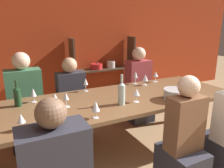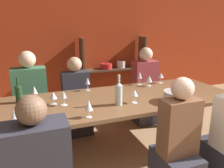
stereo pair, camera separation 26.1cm
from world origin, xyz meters
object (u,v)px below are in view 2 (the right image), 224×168
at_px(dining_table, 115,104).
at_px(person_far_c, 76,105).
at_px(wine_glass_white_a, 135,93).
at_px(shelf_unit, 115,78).
at_px(wine_glass_red_g, 140,76).
at_px(mixing_bowl, 176,96).
at_px(person_far_b, 144,94).
at_px(wine_glass_red_f, 149,79).
at_px(person_far_a, 32,108).
at_px(person_near_a, 177,155).
at_px(wine_glass_empty_b, 53,96).
at_px(wine_glass_red_b, 34,90).
at_px(wine_bottle_dark, 19,93).
at_px(wine_glass_red_e, 88,81).
at_px(wine_glass_red_c, 64,95).
at_px(wine_glass_red_a, 161,76).
at_px(wine_glass_empty_a, 36,116).
at_px(wine_glass_white_b, 14,115).
at_px(wine_glass_white_c, 89,106).
at_px(wine_bottle_green, 119,93).

xyz_separation_m(dining_table, person_far_c, (-0.30, 0.85, -0.27)).
relative_size(wine_glass_white_a, person_far_c, 0.13).
bearing_deg(shelf_unit, wine_glass_red_g, -98.54).
bearing_deg(mixing_bowl, person_far_b, 77.30).
relative_size(wine_glass_red_f, person_far_a, 0.12).
bearing_deg(shelf_unit, person_near_a, -100.15).
bearing_deg(wine_glass_empty_b, wine_glass_red_b, 127.34).
xyz_separation_m(wine_bottle_dark, person_far_b, (1.91, 0.58, -0.42)).
xyz_separation_m(wine_glass_red_e, person_far_b, (1.08, 0.41, -0.43)).
xyz_separation_m(dining_table, wine_glass_red_c, (-0.59, -0.01, 0.18)).
bearing_deg(wine_glass_red_a, shelf_unit, 93.92).
bearing_deg(dining_table, wine_glass_white_a, -55.73).
distance_m(wine_glass_red_a, person_far_c, 1.35).
bearing_deg(shelf_unit, wine_glass_empty_a, -125.04).
distance_m(wine_glass_white_a, wine_glass_empty_b, 0.88).
height_order(wine_glass_white_b, person_far_c, person_far_c).
distance_m(wine_glass_white_c, wine_glass_empty_a, 0.47).
bearing_deg(person_far_a, wine_bottle_dark, 79.58).
xyz_separation_m(wine_bottle_green, wine_glass_red_f, (0.68, 0.52, -0.03)).
bearing_deg(dining_table, wine_glass_red_b, 161.23).
relative_size(person_near_a, person_far_b, 0.95).
height_order(wine_bottle_green, wine_glass_white_b, wine_bottle_green).
height_order(wine_glass_white_a, person_far_c, person_far_c).
distance_m(wine_glass_red_e, wine_glass_empty_a, 1.09).
bearing_deg(wine_glass_red_a, wine_glass_white_a, -140.23).
relative_size(wine_glass_red_g, person_near_a, 0.16).
distance_m(wine_glass_red_f, person_far_a, 1.72).
xyz_separation_m(wine_glass_red_a, wine_glass_red_e, (-1.11, 0.02, 0.01)).
distance_m(mixing_bowl, person_far_b, 1.26).
xyz_separation_m(wine_glass_white_c, person_near_a, (0.71, -0.41, -0.44)).
height_order(wine_glass_red_b, wine_glass_red_g, wine_glass_red_g).
distance_m(person_near_a, person_far_a, 2.08).
distance_m(mixing_bowl, person_near_a, 0.69).
distance_m(mixing_bowl, wine_glass_red_a, 0.81).
relative_size(wine_bottle_green, wine_glass_empty_a, 2.42).
bearing_deg(wine_glass_white_b, wine_glass_red_c, 36.85).
distance_m(wine_glass_white_b, wine_glass_red_b, 0.68).
bearing_deg(person_far_b, dining_table, 43.91).
bearing_deg(wine_bottle_dark, mixing_bowl, -19.83).
bearing_deg(person_far_b, wine_glass_empty_a, 35.75).
height_order(person_far_b, person_far_c, person_far_b).
height_order(wine_glass_red_e, wine_glass_empty_a, wine_glass_red_e).
bearing_deg(wine_glass_red_e, dining_table, -62.81).
xyz_separation_m(wine_glass_red_f, person_near_a, (-0.36, -1.14, -0.43)).
relative_size(wine_glass_red_g, person_far_b, 0.15).
bearing_deg(wine_glass_red_f, person_far_a, 160.73).
bearing_deg(wine_glass_red_f, wine_glass_red_e, 173.01).
distance_m(dining_table, wine_glass_white_c, 0.62).
distance_m(shelf_unit, wine_glass_red_e, 1.88).
bearing_deg(dining_table, wine_glass_red_c, -179.07).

